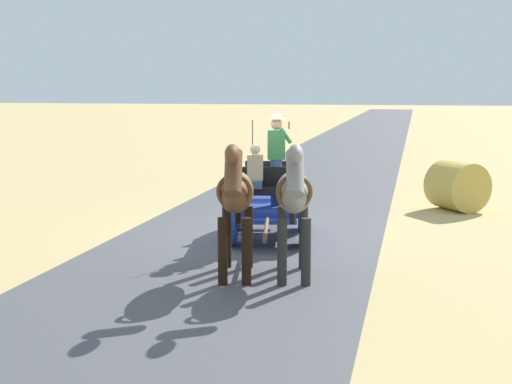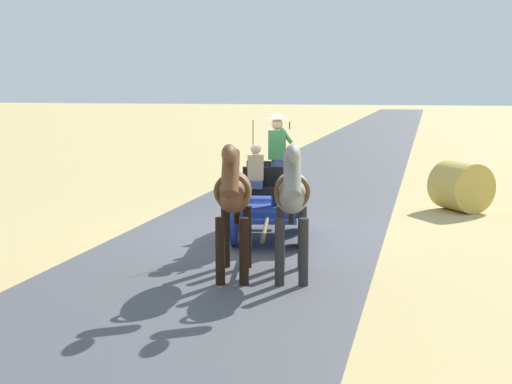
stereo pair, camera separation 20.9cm
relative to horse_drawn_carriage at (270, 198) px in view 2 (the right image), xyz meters
The scene contains 6 objects.
ground_plane 0.98m from the horse_drawn_carriage, 42.30° to the right, with size 200.00×200.00×0.00m, color tan.
road_surface 0.98m from the horse_drawn_carriage, 42.30° to the right, with size 5.30×160.00×0.01m, color #4C4C51.
horse_drawn_carriage is the anchor object (origin of this frame).
horse_near_side 3.11m from the horse_drawn_carriage, 108.70° to the left, with size 0.84×2.15×2.21m.
horse_off_side 3.11m from the horse_drawn_carriage, 91.54° to the left, with size 0.86×2.15×2.21m.
hay_bale 5.73m from the horse_drawn_carriage, 132.08° to the right, with size 1.20×1.20×1.10m, color gold.
Camera 2 is at (-3.45, 14.39, 3.04)m, focal length 51.29 mm.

